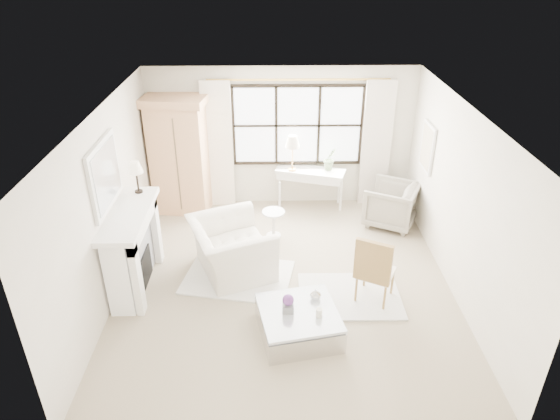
# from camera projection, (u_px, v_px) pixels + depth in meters

# --- Properties ---
(floor) EXTENTS (5.50, 5.50, 0.00)m
(floor) POSITION_uv_depth(u_px,v_px,m) (285.00, 282.00, 7.70)
(floor) COLOR tan
(floor) RESTS_ON ground
(ceiling) EXTENTS (5.50, 5.50, 0.00)m
(ceiling) POSITION_uv_depth(u_px,v_px,m) (286.00, 113.00, 6.42)
(ceiling) COLOR silver
(ceiling) RESTS_ON ground
(wall_back) EXTENTS (5.00, 0.00, 5.00)m
(wall_back) POSITION_uv_depth(u_px,v_px,m) (282.00, 138.00, 9.48)
(wall_back) COLOR beige
(wall_back) RESTS_ON ground
(wall_front) EXTENTS (5.00, 0.00, 5.00)m
(wall_front) POSITION_uv_depth(u_px,v_px,m) (293.00, 343.00, 4.64)
(wall_front) COLOR silver
(wall_front) RESTS_ON ground
(wall_left) EXTENTS (0.00, 5.50, 5.50)m
(wall_left) POSITION_uv_depth(u_px,v_px,m) (108.00, 207.00, 7.02)
(wall_left) COLOR beige
(wall_left) RESTS_ON ground
(wall_right) EXTENTS (0.00, 5.50, 5.50)m
(wall_right) POSITION_uv_depth(u_px,v_px,m) (461.00, 204.00, 7.10)
(wall_right) COLOR silver
(wall_right) RESTS_ON ground
(window_pane) EXTENTS (2.40, 0.02, 1.50)m
(window_pane) POSITION_uv_depth(u_px,v_px,m) (298.00, 125.00, 9.35)
(window_pane) COLOR silver
(window_pane) RESTS_ON wall_back
(window_frame) EXTENTS (2.50, 0.04, 1.50)m
(window_frame) POSITION_uv_depth(u_px,v_px,m) (298.00, 126.00, 9.34)
(window_frame) COLOR black
(window_frame) RESTS_ON wall_back
(curtain_rod) EXTENTS (3.30, 0.04, 0.04)m
(curtain_rod) POSITION_uv_depth(u_px,v_px,m) (299.00, 80.00, 8.88)
(curtain_rod) COLOR #BB9241
(curtain_rod) RESTS_ON wall_back
(curtain_left) EXTENTS (0.55, 0.10, 2.47)m
(curtain_left) POSITION_uv_depth(u_px,v_px,m) (218.00, 146.00, 9.43)
(curtain_left) COLOR white
(curtain_left) RESTS_ON ground
(curtain_right) EXTENTS (0.55, 0.10, 2.47)m
(curtain_right) POSITION_uv_depth(u_px,v_px,m) (376.00, 145.00, 9.47)
(curtain_right) COLOR beige
(curtain_right) RESTS_ON ground
(fireplace) EXTENTS (0.58, 1.66, 1.26)m
(fireplace) POSITION_uv_depth(u_px,v_px,m) (131.00, 248.00, 7.36)
(fireplace) COLOR white
(fireplace) RESTS_ON ground
(mirror_frame) EXTENTS (0.05, 1.15, 0.95)m
(mirror_frame) POSITION_uv_depth(u_px,v_px,m) (105.00, 175.00, 6.79)
(mirror_frame) COLOR silver
(mirror_frame) RESTS_ON wall_left
(mirror_glass) EXTENTS (0.02, 1.00, 0.80)m
(mirror_glass) POSITION_uv_depth(u_px,v_px,m) (107.00, 175.00, 6.79)
(mirror_glass) COLOR silver
(mirror_glass) RESTS_ON wall_left
(art_frame) EXTENTS (0.04, 0.62, 0.82)m
(art_frame) POSITION_uv_depth(u_px,v_px,m) (427.00, 147.00, 8.50)
(art_frame) COLOR silver
(art_frame) RESTS_ON wall_right
(art_canvas) EXTENTS (0.01, 0.52, 0.72)m
(art_canvas) POSITION_uv_depth(u_px,v_px,m) (426.00, 147.00, 8.50)
(art_canvas) COLOR beige
(art_canvas) RESTS_ON wall_right
(mantel_lamp) EXTENTS (0.22, 0.22, 0.51)m
(mantel_lamp) POSITION_uv_depth(u_px,v_px,m) (135.00, 169.00, 7.44)
(mantel_lamp) COLOR black
(mantel_lamp) RESTS_ON fireplace
(armoire) EXTENTS (1.20, 0.84, 2.24)m
(armoire) POSITION_uv_depth(u_px,v_px,m) (179.00, 155.00, 9.27)
(armoire) COLOR tan
(armoire) RESTS_ON floor
(console_table) EXTENTS (1.37, 0.80, 0.80)m
(console_table) POSITION_uv_depth(u_px,v_px,m) (310.00, 189.00, 9.70)
(console_table) COLOR silver
(console_table) RESTS_ON floor
(console_lamp) EXTENTS (0.28, 0.28, 0.69)m
(console_lamp) POSITION_uv_depth(u_px,v_px,m) (293.00, 143.00, 9.23)
(console_lamp) COLOR #C48A44
(console_lamp) RESTS_ON console_table
(orchid_plant) EXTENTS (0.30, 0.28, 0.44)m
(orchid_plant) POSITION_uv_depth(u_px,v_px,m) (330.00, 159.00, 9.41)
(orchid_plant) COLOR #607950
(orchid_plant) RESTS_ON console_table
(side_table) EXTENTS (0.40, 0.40, 0.51)m
(side_table) POSITION_uv_depth(u_px,v_px,m) (274.00, 220.00, 8.75)
(side_table) COLOR white
(side_table) RESTS_ON floor
(rug_left) EXTENTS (1.82, 1.44, 0.03)m
(rug_left) POSITION_uv_depth(u_px,v_px,m) (238.00, 277.00, 7.80)
(rug_left) COLOR white
(rug_left) RESTS_ON floor
(rug_right) EXTENTS (1.49, 1.12, 0.03)m
(rug_right) POSITION_uv_depth(u_px,v_px,m) (350.00, 296.00, 7.39)
(rug_right) COLOR silver
(rug_right) RESTS_ON floor
(club_armchair) EXTENTS (1.53, 1.62, 0.84)m
(club_armchair) POSITION_uv_depth(u_px,v_px,m) (231.00, 248.00, 7.78)
(club_armchair) COLOR white
(club_armchair) RESTS_ON floor
(wingback_chair) EXTENTS (1.16, 1.15, 0.80)m
(wingback_chair) POSITION_uv_depth(u_px,v_px,m) (391.00, 205.00, 9.12)
(wingback_chair) COLOR gray
(wingback_chair) RESTS_ON floor
(french_chair) EXTENTS (0.65, 0.65, 1.08)m
(french_chair) POSITION_uv_depth(u_px,v_px,m) (374.00, 282.00, 7.19)
(french_chair) COLOR #A98046
(french_chair) RESTS_ON floor
(coffee_table) EXTENTS (1.18, 1.18, 0.38)m
(coffee_table) POSITION_uv_depth(u_px,v_px,m) (298.00, 323.00, 6.61)
(coffee_table) COLOR silver
(coffee_table) RESTS_ON floor
(planter_box) EXTENTS (0.15, 0.15, 0.11)m
(planter_box) POSITION_uv_depth(u_px,v_px,m) (288.00, 308.00, 6.50)
(planter_box) COLOR slate
(planter_box) RESTS_ON coffee_table
(planter_flowers) EXTENTS (0.15, 0.15, 0.15)m
(planter_flowers) POSITION_uv_depth(u_px,v_px,m) (288.00, 300.00, 6.44)
(planter_flowers) COLOR #66327E
(planter_flowers) RESTS_ON planter_box
(pillar_candle) EXTENTS (0.08, 0.08, 0.12)m
(pillar_candle) POSITION_uv_depth(u_px,v_px,m) (319.00, 313.00, 6.40)
(pillar_candle) COLOR silver
(pillar_candle) RESTS_ON coffee_table
(coffee_vase) EXTENTS (0.16, 0.16, 0.15)m
(coffee_vase) POSITION_uv_depth(u_px,v_px,m) (316.00, 294.00, 6.71)
(coffee_vase) COLOR silver
(coffee_vase) RESTS_ON coffee_table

